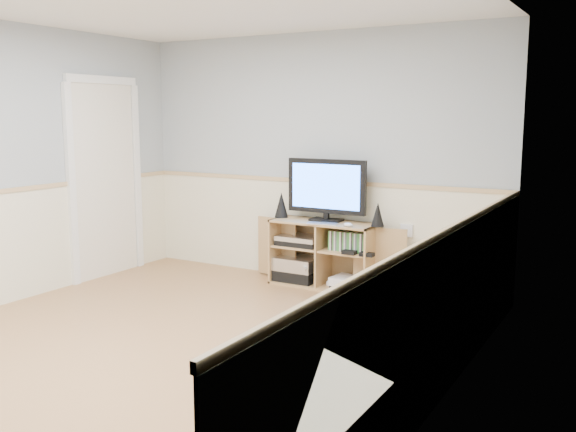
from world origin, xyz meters
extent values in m
cube|color=tan|center=(0.00, 0.00, -0.01)|extent=(4.00, 4.50, 0.02)
cube|color=#9FA7AD|center=(2.01, 0.00, 1.25)|extent=(0.02, 4.50, 2.50)
cube|color=#9FA7AD|center=(0.00, 2.26, 1.25)|extent=(4.00, 0.02, 2.50)
cube|color=beige|center=(0.00, 2.24, 0.50)|extent=(4.00, 0.01, 1.00)
cube|color=tan|center=(0.00, 2.23, 1.02)|extent=(4.00, 0.02, 0.04)
cube|color=white|center=(-1.98, 1.30, 1.00)|extent=(0.03, 0.82, 2.00)
cube|color=tan|center=(0.22, 2.02, 0.01)|extent=(1.06, 0.40, 0.02)
cube|color=tan|center=(0.22, 2.02, 0.64)|extent=(1.06, 0.40, 0.02)
cube|color=tan|center=(-0.30, 2.02, 0.33)|extent=(0.02, 0.40, 0.65)
cube|color=tan|center=(0.74, 2.02, 0.33)|extent=(0.02, 0.40, 0.65)
cube|color=tan|center=(0.22, 2.21, 0.33)|extent=(1.06, 0.02, 0.65)
cube|color=tan|center=(0.22, 2.02, 0.33)|extent=(0.02, 0.38, 0.61)
cube|color=tan|center=(-0.04, 2.02, 0.38)|extent=(0.50, 0.36, 0.02)
cube|color=tan|center=(0.49, 2.02, 0.38)|extent=(0.50, 0.36, 0.02)
cube|color=tan|center=(-0.35, 2.07, 0.33)|extent=(0.50, 0.11, 0.61)
cube|color=tan|center=(0.79, 2.07, 0.33)|extent=(0.50, 0.11, 0.61)
cube|color=black|center=(0.22, 2.07, 0.66)|extent=(0.31, 0.18, 0.02)
cube|color=black|center=(0.22, 2.07, 0.70)|extent=(0.05, 0.04, 0.06)
cube|color=black|center=(0.22, 2.07, 1.00)|extent=(0.83, 0.05, 0.53)
cube|color=blue|center=(0.22, 2.04, 1.00)|extent=(0.73, 0.01, 0.43)
cone|color=black|center=(-0.28, 2.04, 0.78)|extent=(0.14, 0.14, 0.26)
cone|color=black|center=(0.78, 2.04, 0.76)|extent=(0.12, 0.12, 0.23)
cube|color=silver|center=(0.27, 1.88, 0.66)|extent=(0.31, 0.17, 0.01)
ellipsoid|color=white|center=(0.55, 1.88, 0.67)|extent=(0.11, 0.08, 0.04)
cube|color=black|center=(-0.08, 2.02, 0.07)|extent=(0.44, 0.33, 0.11)
cube|color=silver|center=(-0.08, 2.02, 0.20)|extent=(0.44, 0.33, 0.13)
cube|color=black|center=(-0.04, 2.02, 0.42)|extent=(0.44, 0.31, 0.05)
cube|color=silver|center=(-0.04, 2.02, 0.46)|extent=(0.44, 0.31, 0.05)
cube|color=black|center=(0.20, 1.97, 0.12)|extent=(0.04, 0.14, 0.20)
cube|color=white|center=(0.39, 2.05, 0.04)|extent=(0.23, 0.18, 0.05)
cube|color=black|center=(0.51, 2.00, 0.04)|extent=(0.32, 0.27, 0.03)
cube|color=white|center=(0.51, 2.00, 0.09)|extent=(0.34, 0.29, 0.08)
cube|color=white|center=(0.71, 1.92, 0.04)|extent=(0.04, 0.14, 0.03)
cube|color=white|center=(0.69, 2.08, 0.04)|extent=(0.09, 0.15, 0.03)
cube|color=#3F8C3F|center=(0.51, 2.00, 0.48)|extent=(0.39, 0.13, 0.19)
cube|color=white|center=(1.00, 2.23, 0.60)|extent=(0.12, 0.03, 0.12)
camera|label=1|loc=(3.01, -3.53, 1.69)|focal=40.00mm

